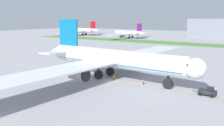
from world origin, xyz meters
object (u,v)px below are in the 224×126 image
airliner_foreground (112,59)px  traffic_cone_near_nose (150,109)px  ground_crew_wingwalker_port (143,81)px  parked_airliner_far_centre (129,33)px  ground_crew_marshaller_front (114,77)px  ground_crew_wingwalker_starboard (68,73)px  parked_airliner_far_left (83,31)px  pushback_tug (208,92)px  service_truck_baggage_loader (136,56)px

airliner_foreground → traffic_cone_near_nose: bearing=-40.5°
ground_crew_wingwalker_port → parked_airliner_far_centre: size_ratio=0.03×
traffic_cone_near_nose → airliner_foreground: bearing=139.5°
airliner_foreground → ground_crew_marshaller_front: airliner_foreground is taller
airliner_foreground → ground_crew_marshaller_front: size_ratio=55.19×
ground_crew_wingwalker_starboard → traffic_cone_near_nose: (36.02, -13.51, -0.70)m
parked_airliner_far_left → parked_airliner_far_centre: 63.41m
airliner_foreground → ground_crew_wingwalker_port: (11.67, -1.11, -5.27)m
ground_crew_marshaller_front → parked_airliner_far_left: 203.34m
traffic_cone_near_nose → parked_airliner_far_centre: (-96.07, 158.39, 4.38)m
pushback_tug → parked_airliner_far_left: size_ratio=0.09×
parked_airliner_far_left → ground_crew_marshaller_front: bearing=-47.0°
ground_crew_wingwalker_starboard → traffic_cone_near_nose: 38.47m
traffic_cone_near_nose → parked_airliner_far_centre: bearing=121.2°
service_truck_baggage_loader → parked_airliner_far_centre: (-62.44, 102.01, 3.27)m
traffic_cone_near_nose → ground_crew_wingwalker_starboard: bearing=159.4°
ground_crew_marshaller_front → traffic_cone_near_nose: bearing=-40.3°
parked_airliner_far_left → pushback_tug: bearing=-41.8°
ground_crew_marshaller_front → ground_crew_wingwalker_starboard: 16.09m
ground_crew_wingwalker_port → ground_crew_wingwalker_starboard: bearing=-170.1°
pushback_tug → ground_crew_wingwalker_starboard: pushback_tug is taller
pushback_tug → airliner_foreground: bearing=176.6°
service_truck_baggage_loader → ground_crew_wingwalker_port: bearing=-59.1°
ground_crew_marshaller_front → parked_airliner_far_centre: (-75.69, 141.10, 3.64)m
ground_crew_wingwalker_starboard → traffic_cone_near_nose: bearing=-20.6°
ground_crew_wingwalker_port → ground_crew_wingwalker_starboard: size_ratio=1.00×
ground_crew_wingwalker_starboard → ground_crew_wingwalker_port: bearing=9.9°
ground_crew_wingwalker_starboard → pushback_tug: bearing=5.0°
ground_crew_wingwalker_starboard → airliner_foreground: bearing=22.0°
pushback_tug → ground_crew_wingwalker_starboard: (-43.45, -3.77, -0.05)m
ground_crew_marshaller_front → service_truck_baggage_loader: bearing=108.7°
service_truck_baggage_loader → parked_airliner_far_left: size_ratio=0.07×
parked_airliner_far_left → parked_airliner_far_centre: (62.95, -7.59, -0.43)m
ground_crew_wingwalker_starboard → traffic_cone_near_nose: size_ratio=2.80×
ground_crew_wingwalker_starboard → parked_airliner_far_left: bearing=128.9°
ground_crew_wingwalker_starboard → service_truck_baggage_loader: 42.93m
ground_crew_wingwalker_port → traffic_cone_near_nose: size_ratio=2.80×
airliner_foreground → service_truck_baggage_loader: 39.32m
service_truck_baggage_loader → parked_airliner_far_left: (-125.39, 109.60, 3.70)m
airliner_foreground → service_truck_baggage_loader: size_ratio=18.37×
airliner_foreground → ground_crew_wingwalker_port: bearing=-5.4°
ground_crew_wingwalker_port → parked_airliner_far_left: bearing=135.1°
pushback_tug → ground_crew_wingwalker_port: bearing=177.9°
airliner_foreground → parked_airliner_far_centre: size_ratio=1.68×
ground_crew_wingwalker_port → traffic_cone_near_nose: (10.63, -17.94, -0.70)m
ground_crew_wingwalker_starboard → ground_crew_marshaller_front: bearing=13.6°
pushback_tug → traffic_cone_near_nose: 18.83m
airliner_foreground → parked_airliner_far_left: airliner_foreground is taller
airliner_foreground → ground_crew_wingwalker_port: 12.85m
airliner_foreground → pushback_tug: airliner_foreground is taller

